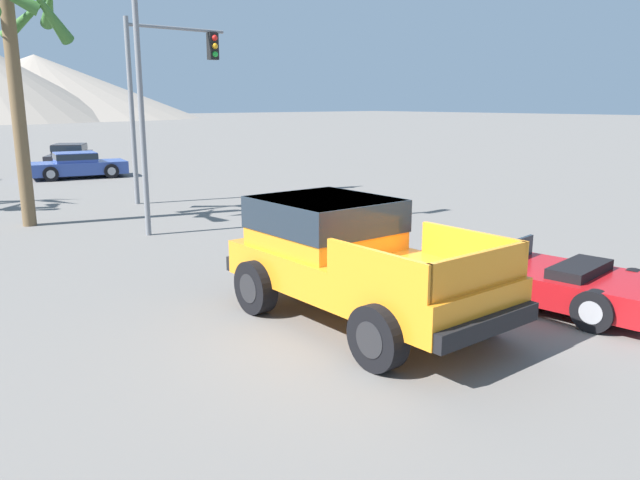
{
  "coord_description": "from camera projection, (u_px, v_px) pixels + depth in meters",
  "views": [
    {
      "loc": [
        -6.53,
        -6.21,
        3.34
      ],
      "look_at": [
        -0.15,
        1.35,
        1.14
      ],
      "focal_mm": 35.0,
      "sensor_mm": 36.0,
      "label": 1
    }
  ],
  "objects": [
    {
      "name": "red_convertible_car",
      "position": [
        537.0,
        278.0,
        10.61
      ],
      "size": [
        2.19,
        4.3,
        0.98
      ],
      "rotation": [
        0.0,
        0.0,
        0.11
      ],
      "color": "#B21419",
      "rests_on": "ground_plane"
    },
    {
      "name": "street_lamp_post",
      "position": [
        135.0,
        14.0,
        14.79
      ],
      "size": [
        0.9,
        0.24,
        9.11
      ],
      "color": "slate",
      "rests_on": "ground_plane"
    },
    {
      "name": "orange_pickup_truck",
      "position": [
        347.0,
        252.0,
        9.68
      ],
      "size": [
        2.43,
        4.83,
        1.84
      ],
      "rotation": [
        0.0,
        0.0,
        -0.02
      ],
      "color": "orange",
      "rests_on": "ground_plane"
    },
    {
      "name": "palm_tree_short",
      "position": [
        14.0,
        39.0,
        16.11
      ],
      "size": [
        3.14,
        3.13,
        6.51
      ],
      "color": "brown",
      "rests_on": "ground_plane"
    },
    {
      "name": "parked_car_dark",
      "position": [
        70.0,
        155.0,
        33.06
      ],
      "size": [
        3.7,
        4.84,
        1.15
      ],
      "rotation": [
        0.0,
        0.0,
        2.64
      ],
      "color": "#232328",
      "rests_on": "ground_plane"
    },
    {
      "name": "parked_car_blue",
      "position": [
        77.0,
        165.0,
        27.82
      ],
      "size": [
        4.32,
        2.59,
        1.14
      ],
      "rotation": [
        0.0,
        0.0,
        4.51
      ],
      "color": "#334C9E",
      "rests_on": "ground_plane"
    },
    {
      "name": "ground_plane",
      "position": [
        385.0,
        326.0,
        9.47
      ],
      "size": [
        320.0,
        320.0,
        0.0
      ],
      "primitive_type": "plane",
      "color": "slate"
    },
    {
      "name": "traffic_light_main",
      "position": [
        168.0,
        77.0,
        20.75
      ],
      "size": [
        3.6,
        0.38,
        5.97
      ],
      "color": "slate",
      "rests_on": "ground_plane"
    }
  ]
}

